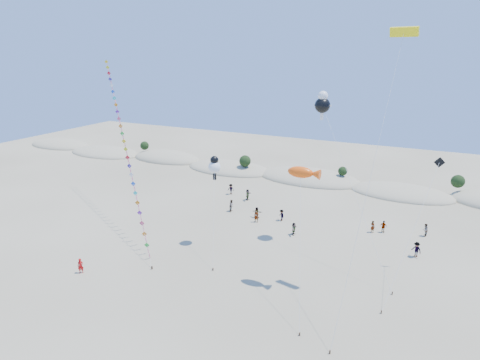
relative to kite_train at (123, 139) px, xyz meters
name	(u,v)px	position (x,y,z in m)	size (l,w,h in m)	color
ground	(159,321)	(18.11, -17.69, -10.99)	(160.00, 160.00, 0.00)	#84785C
dune_ridge	(314,179)	(19.17, 27.45, -10.88)	(145.30, 11.49, 5.57)	tan
kite_train	(123,139)	(0.00, 0.00, 0.00)	(23.40, 20.58, 21.52)	#3F2D1E
fish_kite	(304,173)	(27.03, -6.39, 0.45)	(4.20, 8.43, 12.01)	#3F2D1E
cartoon_kite_low	(214,166)	(15.19, -2.20, -1.36)	(3.78, 6.87, 10.81)	#3F2D1E
cartoon_kite_high	(323,104)	(25.59, 4.70, 5.52)	(11.29, 10.40, 17.96)	#3F2D1E
parafoil_kite	(403,38)	(33.96, -2.86, 12.26)	(2.91, 13.12, 24.15)	#3F2D1E
dark_kite	(426,196)	(37.55, 0.09, -2.34)	(3.66, 11.34, 12.08)	#3F2D1E
flyer_foreground	(81,266)	(5.98, -14.69, -10.17)	(0.60, 0.39, 1.64)	#B50E0F
beachgoers	(295,214)	(21.75, 8.44, -10.15)	(30.10, 11.33, 1.81)	slate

